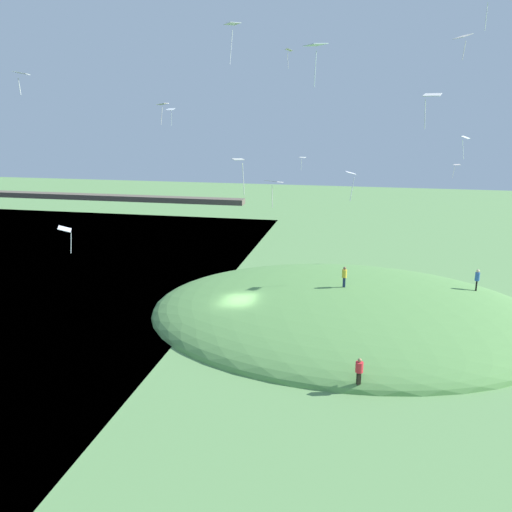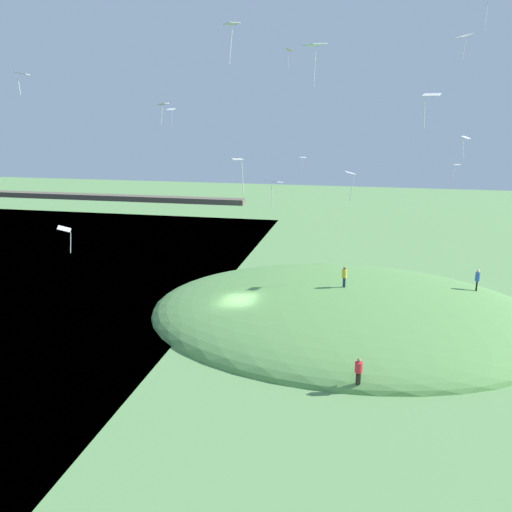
{
  "view_description": "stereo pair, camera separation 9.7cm",
  "coord_description": "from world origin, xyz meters",
  "px_view_note": "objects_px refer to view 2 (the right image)",
  "views": [
    {
      "loc": [
        8.97,
        -36.78,
        15.62
      ],
      "look_at": [
        0.93,
        2.34,
        4.73
      ],
      "focal_mm": 37.07,
      "sensor_mm": 36.0,
      "label": 1
    },
    {
      "loc": [
        9.06,
        -36.76,
        15.62
      ],
      "look_at": [
        0.93,
        2.34,
        4.73
      ],
      "focal_mm": 37.07,
      "sensor_mm": 36.0,
      "label": 2
    }
  ],
  "objects_px": {
    "kite_11": "(163,105)",
    "kite_13": "(465,139)",
    "kite_1": "(430,97)",
    "kite_0": "(65,230)",
    "kite_10": "(488,0)",
    "person_near_shore": "(478,277)",
    "kite_15": "(238,162)",
    "kite_5": "(289,51)",
    "kite_3": "(232,26)",
    "kite_2": "(463,37)",
    "kite_4": "(302,158)",
    "kite_8": "(171,110)",
    "kite_14": "(457,166)",
    "person_watching_kites": "(344,274)",
    "kite_6": "(273,183)",
    "kite_7": "(21,74)",
    "kite_12": "(315,47)",
    "person_on_hilltop": "(359,368)",
    "kite_9": "(350,175)"
  },
  "relations": [
    {
      "from": "kite_2",
      "to": "kite_11",
      "type": "xyz_separation_m",
      "value": [
        -19.46,
        3.75,
        -3.55
      ]
    },
    {
      "from": "kite_6",
      "to": "kite_8",
      "type": "height_order",
      "value": "kite_8"
    },
    {
      "from": "kite_2",
      "to": "kite_4",
      "type": "xyz_separation_m",
      "value": [
        -11.41,
        21.48,
        -8.65
      ]
    },
    {
      "from": "person_on_hilltop",
      "to": "kite_0",
      "type": "height_order",
      "value": "kite_0"
    },
    {
      "from": "person_near_shore",
      "to": "kite_5",
      "type": "distance_m",
      "value": 27.58
    },
    {
      "from": "kite_5",
      "to": "kite_11",
      "type": "relative_size",
      "value": 1.22
    },
    {
      "from": "kite_14",
      "to": "kite_11",
      "type": "bearing_deg",
      "value": -144.56
    },
    {
      "from": "kite_7",
      "to": "kite_3",
      "type": "bearing_deg",
      "value": 26.18
    },
    {
      "from": "kite_1",
      "to": "kite_11",
      "type": "bearing_deg",
      "value": 143.41
    },
    {
      "from": "kite_6",
      "to": "kite_15",
      "type": "relative_size",
      "value": 0.91
    },
    {
      "from": "kite_4",
      "to": "kite_5",
      "type": "xyz_separation_m",
      "value": [
        -1.46,
        -0.61,
        10.35
      ]
    },
    {
      "from": "kite_0",
      "to": "person_watching_kites",
      "type": "bearing_deg",
      "value": 47.75
    },
    {
      "from": "person_near_shore",
      "to": "kite_1",
      "type": "height_order",
      "value": "kite_1"
    },
    {
      "from": "kite_1",
      "to": "kite_10",
      "type": "xyz_separation_m",
      "value": [
        2.94,
        5.81,
        4.77
      ]
    },
    {
      "from": "kite_11",
      "to": "kite_13",
      "type": "height_order",
      "value": "kite_11"
    },
    {
      "from": "kite_0",
      "to": "kite_14",
      "type": "distance_m",
      "value": 37.49
    },
    {
      "from": "kite_15",
      "to": "person_on_hilltop",
      "type": "bearing_deg",
      "value": 20.3
    },
    {
      "from": "kite_3",
      "to": "kite_10",
      "type": "bearing_deg",
      "value": 5.36
    },
    {
      "from": "kite_3",
      "to": "kite_7",
      "type": "distance_m",
      "value": 10.9
    },
    {
      "from": "kite_3",
      "to": "kite_14",
      "type": "xyz_separation_m",
      "value": [
        15.77,
        24.43,
        -9.25
      ]
    },
    {
      "from": "person_watching_kites",
      "to": "kite_13",
      "type": "height_order",
      "value": "kite_13"
    },
    {
      "from": "kite_5",
      "to": "kite_11",
      "type": "distance_m",
      "value": 19.08
    },
    {
      "from": "person_on_hilltop",
      "to": "kite_2",
      "type": "relative_size",
      "value": 1.17
    },
    {
      "from": "kite_1",
      "to": "kite_13",
      "type": "distance_m",
      "value": 20.08
    },
    {
      "from": "kite_11",
      "to": "kite_13",
      "type": "bearing_deg",
      "value": 16.89
    },
    {
      "from": "kite_10",
      "to": "kite_13",
      "type": "relative_size",
      "value": 0.85
    },
    {
      "from": "kite_3",
      "to": "kite_12",
      "type": "xyz_separation_m",
      "value": [
        4.63,
        -2.28,
        -1.34
      ]
    },
    {
      "from": "kite_3",
      "to": "kite_15",
      "type": "distance_m",
      "value": 7.68
    },
    {
      "from": "kite_8",
      "to": "kite_13",
      "type": "relative_size",
      "value": 0.94
    },
    {
      "from": "person_on_hilltop",
      "to": "kite_8",
      "type": "height_order",
      "value": "kite_8"
    },
    {
      "from": "kite_13",
      "to": "kite_8",
      "type": "bearing_deg",
      "value": 164.34
    },
    {
      "from": "person_near_shore",
      "to": "kite_15",
      "type": "bearing_deg",
      "value": -35.73
    },
    {
      "from": "kite_1",
      "to": "kite_11",
      "type": "relative_size",
      "value": 1.0
    },
    {
      "from": "person_watching_kites",
      "to": "kite_0",
      "type": "xyz_separation_m",
      "value": [
        -14.18,
        -15.61,
        6.32
      ]
    },
    {
      "from": "kite_10",
      "to": "kite_13",
      "type": "height_order",
      "value": "kite_10"
    },
    {
      "from": "kite_0",
      "to": "kite_10",
      "type": "bearing_deg",
      "value": 15.2
    },
    {
      "from": "person_near_shore",
      "to": "kite_13",
      "type": "height_order",
      "value": "kite_13"
    },
    {
      "from": "kite_3",
      "to": "kite_9",
      "type": "xyz_separation_m",
      "value": [
        6.52,
        -0.17,
        -7.6
      ]
    },
    {
      "from": "kite_6",
      "to": "kite_13",
      "type": "height_order",
      "value": "kite_13"
    },
    {
      "from": "kite_11",
      "to": "kite_8",
      "type": "bearing_deg",
      "value": 108.47
    },
    {
      "from": "kite_3",
      "to": "kite_4",
      "type": "bearing_deg",
      "value": 88.15
    },
    {
      "from": "kite_6",
      "to": "kite_15",
      "type": "bearing_deg",
      "value": -99.43
    },
    {
      "from": "person_watching_kites",
      "to": "kite_0",
      "type": "height_order",
      "value": "kite_0"
    },
    {
      "from": "person_near_shore",
      "to": "kite_2",
      "type": "height_order",
      "value": "kite_2"
    },
    {
      "from": "kite_0",
      "to": "kite_10",
      "type": "relative_size",
      "value": 0.97
    },
    {
      "from": "person_near_shore",
      "to": "kite_5",
      "type": "height_order",
      "value": "kite_5"
    },
    {
      "from": "kite_0",
      "to": "kite_2",
      "type": "relative_size",
      "value": 1.07
    },
    {
      "from": "kite_0",
      "to": "kite_10",
      "type": "distance_m",
      "value": 24.45
    },
    {
      "from": "kite_4",
      "to": "kite_11",
      "type": "height_order",
      "value": "kite_11"
    },
    {
      "from": "kite_5",
      "to": "kite_3",
      "type": "bearing_deg",
      "value": -88.57
    }
  ]
}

